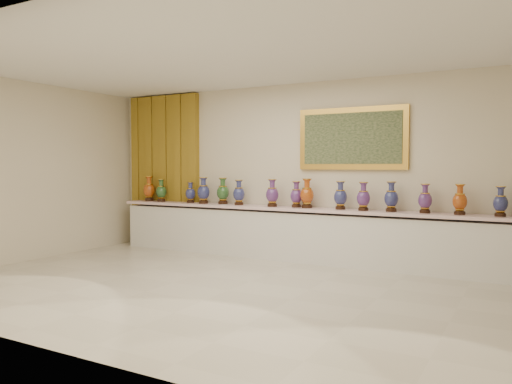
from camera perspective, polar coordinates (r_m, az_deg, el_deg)
ground at (r=6.51m, az=-3.18°, el=-11.18°), size 8.00×8.00×0.00m
room at (r=9.70m, az=-7.59°, el=2.92°), size 8.00×8.00×8.00m
counter at (r=8.40m, az=5.12°, el=-4.94°), size 7.28×0.48×0.90m
vase_0 at (r=10.10m, az=-12.11°, el=0.25°), size 0.27×0.27×0.49m
vase_1 at (r=9.88m, az=-10.77°, el=0.06°), size 0.27×0.27×0.44m
vase_2 at (r=9.49m, az=-7.51°, el=-0.16°), size 0.24×0.24×0.40m
vase_3 at (r=9.24m, az=-6.02°, el=0.02°), size 0.26×0.26×0.49m
vase_4 at (r=9.09m, az=-3.81°, el=-0.03°), size 0.28×0.28×0.48m
vase_5 at (r=8.87m, az=-1.97°, el=-0.20°), size 0.21×0.21×0.45m
vase_6 at (r=8.51m, az=1.87°, el=-0.27°), size 0.29×0.29×0.47m
vase_7 at (r=8.39m, az=4.64°, el=-0.42°), size 0.26×0.26×0.44m
vase_8 at (r=8.27m, az=5.85°, el=-0.32°), size 0.30×0.30×0.49m
vase_9 at (r=8.07m, az=9.63°, el=-0.54°), size 0.25×0.25×0.45m
vase_10 at (r=7.91m, az=12.18°, el=-0.66°), size 0.25×0.25×0.45m
vase_11 at (r=7.85m, az=15.21°, el=-0.68°), size 0.23×0.23×0.46m
vase_12 at (r=7.75m, az=18.76°, el=-0.86°), size 0.24×0.24×0.43m
vase_13 at (r=7.68m, az=22.27°, el=-0.95°), size 0.25×0.25×0.44m
vase_14 at (r=7.63m, az=26.16°, el=-1.13°), size 0.24×0.24×0.42m
label_card at (r=8.90m, az=-3.60°, el=-1.47°), size 0.10×0.06×0.00m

